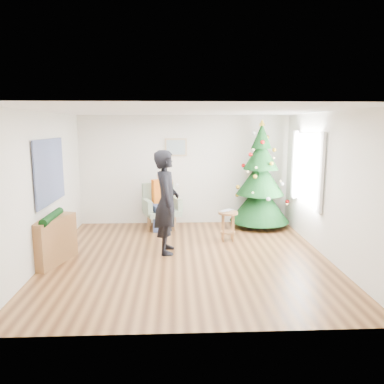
{
  "coord_description": "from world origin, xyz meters",
  "views": [
    {
      "loc": [
        -0.22,
        -6.45,
        2.35
      ],
      "look_at": [
        0.1,
        0.6,
        1.1
      ],
      "focal_mm": 35.0,
      "sensor_mm": 36.0,
      "label": 1
    }
  ],
  "objects_px": {
    "christmas_tree": "(260,179)",
    "armchair": "(161,212)",
    "standing_man": "(166,202)",
    "console": "(53,240)",
    "stool": "(228,226)"
  },
  "relations": [
    {
      "from": "christmas_tree",
      "to": "armchair",
      "type": "xyz_separation_m",
      "value": [
        -2.31,
        -0.02,
        -0.75
      ]
    },
    {
      "from": "standing_man",
      "to": "console",
      "type": "distance_m",
      "value": 2.08
    },
    {
      "from": "armchair",
      "to": "standing_man",
      "type": "relative_size",
      "value": 0.53
    },
    {
      "from": "christmas_tree",
      "to": "stool",
      "type": "bearing_deg",
      "value": -129.5
    },
    {
      "from": "armchair",
      "to": "console",
      "type": "relative_size",
      "value": 1.03
    },
    {
      "from": "christmas_tree",
      "to": "standing_man",
      "type": "relative_size",
      "value": 1.3
    },
    {
      "from": "console",
      "to": "christmas_tree",
      "type": "bearing_deg",
      "value": 46.2
    },
    {
      "from": "christmas_tree",
      "to": "console",
      "type": "xyz_separation_m",
      "value": [
        -4.09,
        -2.23,
        -0.73
      ]
    },
    {
      "from": "standing_man",
      "to": "christmas_tree",
      "type": "bearing_deg",
      "value": -52.09
    },
    {
      "from": "stool",
      "to": "console",
      "type": "bearing_deg",
      "value": -160.36
    },
    {
      "from": "christmas_tree",
      "to": "standing_man",
      "type": "height_order",
      "value": "christmas_tree"
    },
    {
      "from": "christmas_tree",
      "to": "standing_man",
      "type": "xyz_separation_m",
      "value": [
        -2.14,
        -1.76,
        -0.17
      ]
    },
    {
      "from": "christmas_tree",
      "to": "armchair",
      "type": "bearing_deg",
      "value": -179.4
    },
    {
      "from": "standing_man",
      "to": "armchair",
      "type": "bearing_deg",
      "value": 4.06
    },
    {
      "from": "christmas_tree",
      "to": "console",
      "type": "height_order",
      "value": "christmas_tree"
    }
  ]
}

